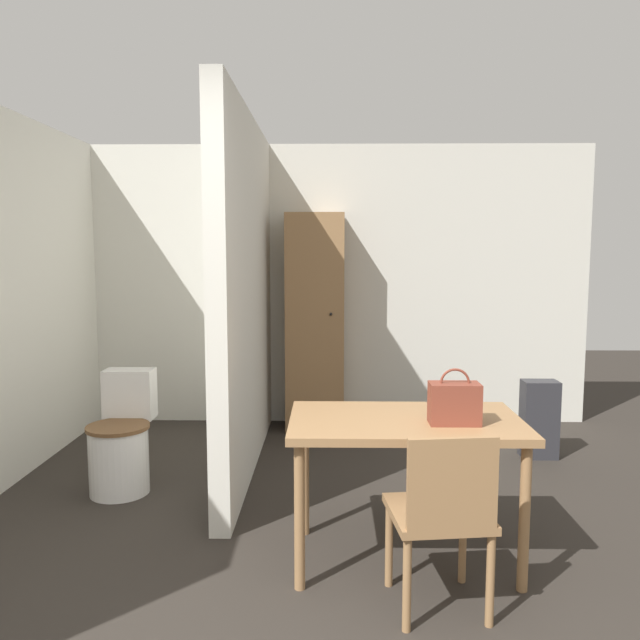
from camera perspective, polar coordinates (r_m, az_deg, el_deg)
name	(u,v)px	position (r m, az deg, el deg)	size (l,w,h in m)	color
wall_back	(313,285)	(5.69, -0.64, 3.18)	(4.95, 0.12, 2.50)	silver
partition_wall	(246,295)	(4.48, -6.79, 2.27)	(0.12, 2.37, 2.50)	silver
dining_table	(405,435)	(3.19, 7.80, -10.40)	(1.15, 0.69, 0.74)	#997047
wooden_chair	(442,512)	(2.83, 11.12, -16.85)	(0.46, 0.46, 0.82)	#997047
toilet	(122,443)	(4.36, -17.68, -10.67)	(0.40, 0.55, 0.76)	white
handbag	(454,403)	(3.08, 12.19, -7.40)	(0.24, 0.13, 0.27)	brown
wooden_cabinet	(315,322)	(5.44, -0.47, -0.22)	(0.50, 0.41, 1.88)	#997047
space_heater	(539,419)	(5.06, 19.41, -8.54)	(0.26, 0.17, 0.59)	#2D2D33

